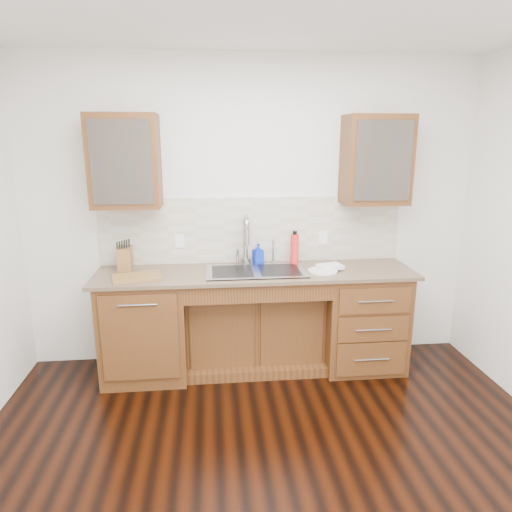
{
  "coord_description": "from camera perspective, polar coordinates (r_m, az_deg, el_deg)",
  "views": [
    {
      "loc": [
        -0.37,
        -2.28,
        2.0
      ],
      "look_at": [
        0.0,
        1.4,
        1.05
      ],
      "focal_mm": 32.0,
      "sensor_mm": 36.0,
      "label": 1
    }
  ],
  "objects": [
    {
      "name": "faucet",
      "position": [
        4.03,
        -1.33,
        1.65
      ],
      "size": [
        0.04,
        0.04,
        0.4
      ],
      "primitive_type": "cylinder",
      "color": "#999993",
      "rests_on": "countertop"
    },
    {
      "name": "cup_left_a",
      "position": [
        3.93,
        -16.7,
        10.46
      ],
      "size": [
        0.12,
        0.12,
        0.09
      ],
      "primitive_type": "imported",
      "rotation": [
        0.0,
        0.0,
        0.11
      ],
      "color": "silver",
      "rests_on": "upper_cabinet_left"
    },
    {
      "name": "backsplash",
      "position": [
        4.11,
        -0.47,
        3.27
      ],
      "size": [
        2.7,
        0.02,
        0.59
      ],
      "primitive_type": "cube",
      "color": "beige",
      "rests_on": "wall_back"
    },
    {
      "name": "knife_block",
      "position": [
        4.05,
        -16.06,
        -0.31
      ],
      "size": [
        0.11,
        0.18,
        0.2
      ],
      "primitive_type": "cube",
      "rotation": [
        0.0,
        0.0,
        0.01
      ],
      "color": "olive",
      "rests_on": "countertop"
    },
    {
      "name": "base_cabinet_right",
      "position": [
        4.24,
        12.93,
        -7.54
      ],
      "size": [
        0.7,
        0.62,
        0.88
      ],
      "primitive_type": "cube",
      "color": "#593014",
      "rests_on": "ground"
    },
    {
      "name": "sink",
      "position": [
        3.89,
        -0.01,
        -3.18
      ],
      "size": [
        0.84,
        0.46,
        0.19
      ],
      "primitive_type": "cube",
      "color": "#9E9EA5",
      "rests_on": "countertop"
    },
    {
      "name": "ground",
      "position": [
        3.09,
        2.93,
        -27.23
      ],
      "size": [
        4.0,
        3.5,
        0.1
      ],
      "primitive_type": "cube",
      "color": "black"
    },
    {
      "name": "water_bottle",
      "position": [
        4.07,
        4.83,
        0.83
      ],
      "size": [
        0.08,
        0.08,
        0.27
      ],
      "primitive_type": "cylinder",
      "rotation": [
        0.0,
        0.0,
        0.13
      ],
      "color": "red",
      "rests_on": "countertop"
    },
    {
      "name": "base_cabinet_left",
      "position": [
        4.07,
        -13.63,
        -8.53
      ],
      "size": [
        0.7,
        0.62,
        0.88
      ],
      "primitive_type": "cube",
      "color": "#593014",
      "rests_on": "ground"
    },
    {
      "name": "dish_towel",
      "position": [
        3.95,
        9.23,
        -1.31
      ],
      "size": [
        0.23,
        0.2,
        0.03
      ],
      "primitive_type": "cube",
      "rotation": [
        0.0,
        0.0,
        0.26
      ],
      "color": "#F1EDC7",
      "rests_on": "plate"
    },
    {
      "name": "outlet_right",
      "position": [
        4.22,
        8.36,
        2.24
      ],
      "size": [
        0.08,
        0.01,
        0.12
      ],
      "primitive_type": "cube",
      "color": "white",
      "rests_on": "backsplash"
    },
    {
      "name": "filter_tap",
      "position": [
        4.08,
        2.16,
        0.67
      ],
      "size": [
        0.02,
        0.02,
        0.24
      ],
      "primitive_type": "cylinder",
      "color": "#999993",
      "rests_on": "countertop"
    },
    {
      "name": "cutting_board",
      "position": [
        3.81,
        -14.68,
        -2.58
      ],
      "size": [
        0.44,
        0.35,
        0.02
      ],
      "primitive_type": "cube",
      "rotation": [
        0.0,
        0.0,
        0.24
      ],
      "color": "#A78351",
      "rests_on": "countertop"
    },
    {
      "name": "cup_right_b",
      "position": [
        4.15,
        16.15,
        10.77
      ],
      "size": [
        0.13,
        0.13,
        0.1
      ],
      "primitive_type": "imported",
      "rotation": [
        0.0,
        0.0,
        -0.28
      ],
      "color": "white",
      "rests_on": "upper_cabinet_right"
    },
    {
      "name": "upper_cabinet_right",
      "position": [
        4.11,
        14.76,
        11.52
      ],
      "size": [
        0.55,
        0.34,
        0.75
      ],
      "primitive_type": "cube",
      "color": "#593014",
      "rests_on": "wall_back"
    },
    {
      "name": "plate",
      "position": [
        3.9,
        8.32,
        -1.88
      ],
      "size": [
        0.29,
        0.29,
        0.01
      ],
      "primitive_type": "cylinder",
      "rotation": [
        0.0,
        0.0,
        0.18
      ],
      "color": "silver",
      "rests_on": "countertop"
    },
    {
      "name": "wall_back",
      "position": [
        4.15,
        -0.56,
        5.4
      ],
      "size": [
        4.0,
        0.1,
        2.7
      ],
      "primitive_type": "cube",
      "color": "white",
      "rests_on": "ground"
    },
    {
      "name": "base_cabinet_center",
      "position": [
        4.17,
        -0.18,
        -8.91
      ],
      "size": [
        1.2,
        0.44,
        0.7
      ],
      "primitive_type": "cube",
      "color": "#593014",
      "rests_on": "ground"
    },
    {
      "name": "outlet_left",
      "position": [
        4.11,
        -9.52,
        1.85
      ],
      "size": [
        0.08,
        0.01,
        0.12
      ],
      "primitive_type": "cube",
      "color": "white",
      "rests_on": "backsplash"
    },
    {
      "name": "cup_right_a",
      "position": [
        4.09,
        13.71,
        10.82
      ],
      "size": [
        0.14,
        0.14,
        0.09
      ],
      "primitive_type": "imported",
      "rotation": [
        0.0,
        0.0,
        0.16
      ],
      "color": "white",
      "rests_on": "upper_cabinet_right"
    },
    {
      "name": "soap_bottle",
      "position": [
        4.11,
        0.26,
        0.33
      ],
      "size": [
        0.1,
        0.1,
        0.18
      ],
      "primitive_type": "imported",
      "rotation": [
        0.0,
        0.0,
        0.34
      ],
      "color": "#0E2CD8",
      "rests_on": "countertop"
    },
    {
      "name": "upper_cabinet_left",
      "position": [
        3.92,
        -16.05,
        11.31
      ],
      "size": [
        0.55,
        0.34,
        0.75
      ],
      "primitive_type": "cube",
      "color": "#593014",
      "rests_on": "wall_back"
    },
    {
      "name": "countertop",
      "position": [
        3.88,
        -0.04,
        -2.12
      ],
      "size": [
        2.7,
        0.65,
        0.03
      ],
      "primitive_type": "cube",
      "color": "#84705B",
      "rests_on": "base_cabinet_left"
    },
    {
      "name": "cup_left_b",
      "position": [
        3.91,
        -14.84,
        10.52
      ],
      "size": [
        0.1,
        0.1,
        0.08
      ],
      "primitive_type": "imported",
      "rotation": [
        0.0,
        0.0,
        -0.17
      ],
      "color": "white",
      "rests_on": "upper_cabinet_left"
    }
  ]
}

